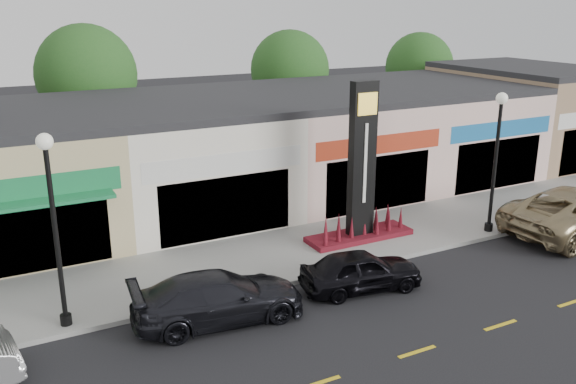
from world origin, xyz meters
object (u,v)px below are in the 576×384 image
Objects in this scene: car_black_sedan at (361,270)px; lamp_east_near at (497,149)px; lamp_west_near at (53,213)px; car_dark_sedan at (219,298)px; pylon_sign at (361,185)px.

lamp_east_near is at bearing -67.36° from car_black_sedan.
car_black_sedan is (8.73, -1.75, -2.81)m from lamp_west_near.
lamp_west_near and lamp_east_near have the same top height.
lamp_east_near is 1.10× the size of car_dark_sedan.
lamp_east_near is 0.91× the size of pylon_sign.
pylon_sign reaches higher than car_black_sedan.
car_dark_sedan is (4.00, -1.51, -2.75)m from lamp_west_near.
pylon_sign is at bearing -59.70° from car_dark_sedan.
car_black_sedan is (4.73, -0.24, -0.06)m from car_dark_sedan.
lamp_west_near is at bearing 87.75° from car_black_sedan.
pylon_sign is 1.21× the size of car_dark_sedan.
pylon_sign is 1.54× the size of car_black_sedan.
car_black_sedan is at bearing -87.21° from car_dark_sedan.
lamp_west_near is 1.10× the size of car_dark_sedan.
lamp_west_near reaches higher than car_black_sedan.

